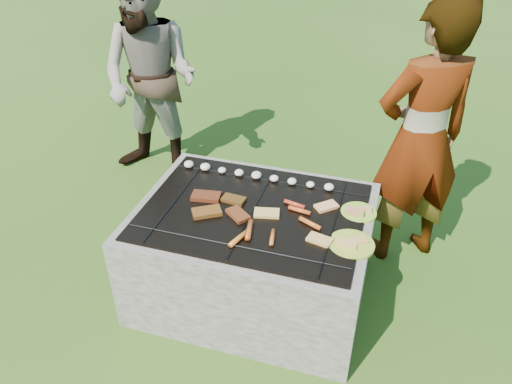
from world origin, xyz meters
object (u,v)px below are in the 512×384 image
bystander (151,79)px  cook (421,140)px  fire_pit (254,255)px  plate_far (358,212)px  plate_near (351,244)px

bystander → cook: bearing=-7.4°
cook → bystander: (-2.01, 0.46, -0.02)m
fire_pit → plate_far: plate_far is taller
bystander → plate_far: bearing=-23.7°
plate_far → plate_near: bearing=-89.7°
fire_pit → cook: size_ratio=0.77×
plate_far → bystander: bystander is taller
fire_pit → plate_far: (0.56, 0.15, 0.33)m
plate_near → bystander: 2.15m
fire_pit → bystander: 1.71m
fire_pit → plate_near: (0.56, -0.13, 0.33)m
fire_pit → plate_far: 0.67m
fire_pit → cook: (0.83, 0.66, 0.56)m
fire_pit → bystander: (-1.17, 1.12, 0.54)m
plate_far → plate_near: 0.29m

